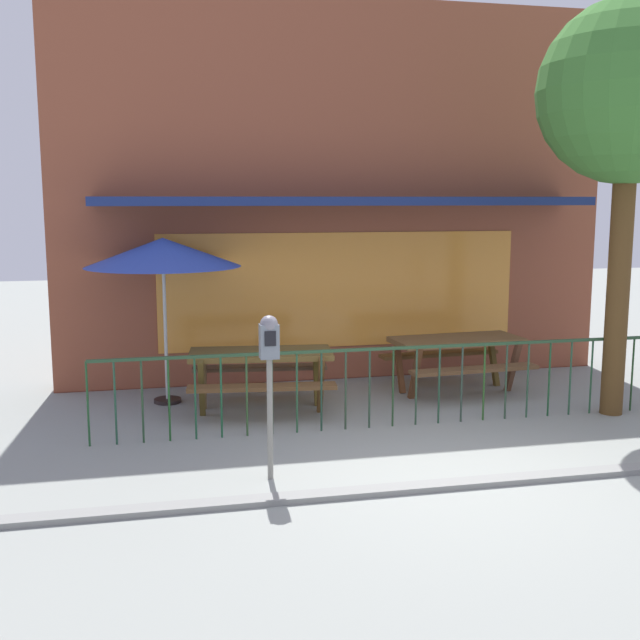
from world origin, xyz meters
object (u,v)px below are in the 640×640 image
object	(u,v)px
patio_umbrella	(163,253)
parking_meter_near	(269,354)
street_tree	(630,96)
picnic_table_left	(261,364)
picnic_table_right	(456,349)

from	to	relation	value
patio_umbrella	parking_meter_near	size ratio (longest dim) A/B	1.36
parking_meter_near	street_tree	size ratio (longest dim) A/B	0.32
street_tree	picnic_table_left	bearing A→B (deg)	165.74
picnic_table_left	picnic_table_right	world-z (taller)	same
picnic_table_left	picnic_table_right	size ratio (longest dim) A/B	1.03
picnic_table_left	parking_meter_near	distance (m)	2.54
picnic_table_left	patio_umbrella	size ratio (longest dim) A/B	0.89
parking_meter_near	street_tree	xyz separation A→B (m)	(4.57, 1.35, 2.66)
picnic_table_right	picnic_table_left	bearing A→B (deg)	-172.65
picnic_table_left	picnic_table_right	distance (m)	2.83
street_tree	patio_umbrella	bearing A→B (deg)	162.20
patio_umbrella	picnic_table_left	bearing A→B (deg)	-29.59
picnic_table_right	patio_umbrella	xyz separation A→B (m)	(-3.97, 0.30, 1.38)
parking_meter_near	street_tree	world-z (taller)	street_tree
patio_umbrella	picnic_table_right	bearing A→B (deg)	-4.33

